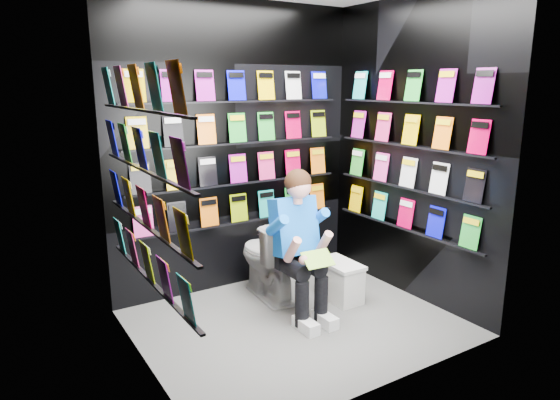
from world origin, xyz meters
TOP-DOWN VIEW (x-y plane):
  - floor at (0.00, 0.00)m, footprint 2.40×2.40m
  - wall_back at (0.00, 1.00)m, footprint 2.40×0.04m
  - wall_front at (0.00, -1.00)m, footprint 2.40×0.04m
  - wall_left at (-1.20, 0.00)m, footprint 0.04×2.00m
  - wall_right at (1.20, 0.00)m, footprint 0.04×2.00m
  - comics_back at (0.00, 0.97)m, footprint 2.10×0.06m
  - comics_left at (-1.17, 0.00)m, footprint 0.06×1.70m
  - comics_right at (1.17, 0.00)m, footprint 0.06×1.70m
  - toilet at (0.08, 0.57)m, footprint 0.47×0.78m
  - longbox at (0.58, 0.18)m, footprint 0.24×0.42m
  - longbox_lid at (0.58, 0.18)m, footprint 0.26×0.45m
  - reader at (0.08, 0.19)m, footprint 0.53×0.73m
  - held_comic at (0.08, -0.16)m, footprint 0.25×0.16m

SIDE VIEW (x-z plane):
  - floor at x=0.00m, z-range 0.00..0.00m
  - longbox at x=0.58m, z-range 0.00..0.32m
  - longbox_lid at x=0.58m, z-range 0.32..0.35m
  - toilet at x=0.08m, z-range 0.00..0.73m
  - held_comic at x=0.08m, z-range 0.53..0.63m
  - reader at x=0.08m, z-range 0.10..1.39m
  - wall_back at x=0.00m, z-range 0.00..2.60m
  - wall_front at x=0.00m, z-range 0.00..2.60m
  - wall_left at x=-1.20m, z-range 0.00..2.60m
  - wall_right at x=1.20m, z-range 0.00..2.60m
  - comics_back at x=0.00m, z-range 0.62..1.99m
  - comics_left at x=-1.17m, z-range 0.62..1.99m
  - comics_right at x=1.17m, z-range 0.62..1.99m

